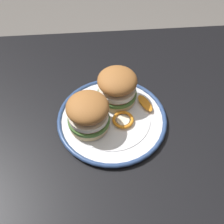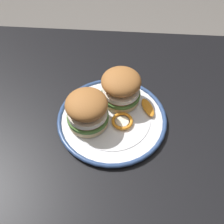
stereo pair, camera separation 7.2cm
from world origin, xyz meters
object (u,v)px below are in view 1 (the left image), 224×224
at_px(dinner_plate, 112,119).
at_px(sandwich_half_right, 117,87).
at_px(dining_table, 92,154).
at_px(sandwich_half_left, 87,113).

xyz_separation_m(dinner_plate, sandwich_half_right, (0.02, 0.07, 0.06)).
xyz_separation_m(dining_table, sandwich_half_right, (0.08, 0.12, 0.16)).
xyz_separation_m(dining_table, dinner_plate, (0.06, 0.05, 0.10)).
xyz_separation_m(dining_table, sandwich_half_left, (-0.00, 0.03, 0.16)).
height_order(dining_table, sandwich_half_left, sandwich_half_left).
bearing_deg(sandwich_half_left, dinner_plate, 17.35).
bearing_deg(dining_table, sandwich_half_left, 96.31).
relative_size(dining_table, dinner_plate, 4.84).
bearing_deg(sandwich_half_right, sandwich_half_left, -134.67).
bearing_deg(sandwich_half_right, dinner_plate, -106.68).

